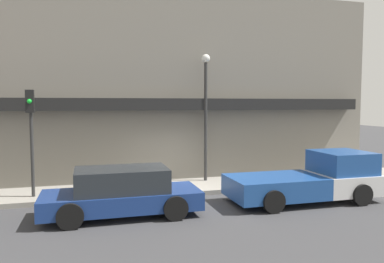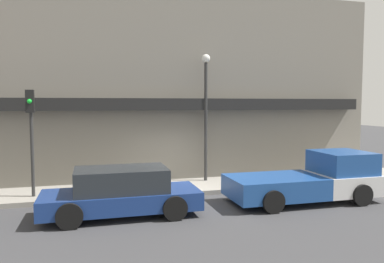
% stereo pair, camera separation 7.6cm
% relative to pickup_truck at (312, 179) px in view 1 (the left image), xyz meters
% --- Properties ---
extents(ground_plane, '(80.00, 80.00, 0.00)m').
position_rel_pickup_truck_xyz_m(ground_plane, '(-4.39, 1.77, -0.77)').
color(ground_plane, '#38383A').
extents(sidewalk, '(36.00, 2.48, 0.18)m').
position_rel_pickup_truck_xyz_m(sidewalk, '(-4.39, 3.01, -0.69)').
color(sidewalk, gray).
rests_on(sidewalk, ground).
extents(building, '(19.80, 3.80, 10.86)m').
position_rel_pickup_truck_xyz_m(building, '(-4.41, 5.72, 3.45)').
color(building, gray).
rests_on(building, ground).
extents(pickup_truck, '(5.39, 2.28, 1.75)m').
position_rel_pickup_truck_xyz_m(pickup_truck, '(0.00, 0.00, 0.00)').
color(pickup_truck, silver).
rests_on(pickup_truck, ground).
extents(parked_car, '(4.83, 2.07, 1.50)m').
position_rel_pickup_truck_xyz_m(parked_car, '(-6.74, 0.00, -0.04)').
color(parked_car, navy).
rests_on(parked_car, ground).
extents(fire_hydrant, '(0.17, 0.17, 0.71)m').
position_rel_pickup_truck_xyz_m(fire_hydrant, '(-7.27, 2.35, -0.25)').
color(fire_hydrant, yellow).
rests_on(fire_hydrant, sidewalk).
extents(street_lamp, '(0.36, 0.36, 5.40)m').
position_rel_pickup_truck_xyz_m(street_lamp, '(-2.85, 3.66, 2.79)').
color(street_lamp, '#2D2D2D').
rests_on(street_lamp, sidewalk).
extents(traffic_light, '(0.28, 0.42, 3.79)m').
position_rel_pickup_truck_xyz_m(traffic_light, '(-9.64, 2.52, 2.00)').
color(traffic_light, '#2D2D2D').
rests_on(traffic_light, sidewalk).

